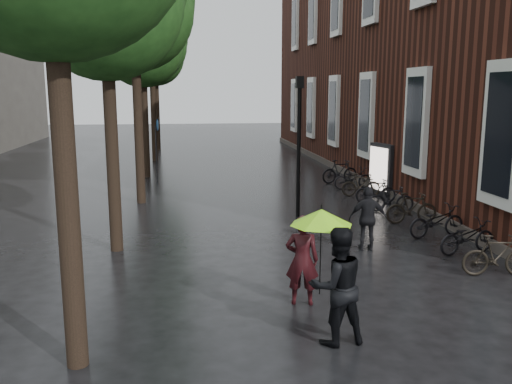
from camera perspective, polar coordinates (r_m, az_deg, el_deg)
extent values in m
plane|color=black|center=(8.29, 10.41, -18.93)|extent=(120.00, 120.00, 0.00)
cube|color=#38160F|center=(29.36, 18.80, 13.93)|extent=(10.00, 33.00, 12.00)
cube|color=silver|center=(14.62, 24.66, 5.54)|extent=(0.25, 1.60, 3.60)
cube|color=black|center=(14.57, 24.32, 5.55)|extent=(0.10, 1.20, 3.00)
cube|color=silver|center=(19.03, 16.61, 7.04)|extent=(0.25, 1.60, 3.60)
cube|color=black|center=(18.99, 16.33, 7.05)|extent=(0.10, 1.20, 3.00)
cube|color=silver|center=(23.67, 11.62, 7.90)|extent=(0.25, 1.60, 3.60)
cube|color=black|center=(23.64, 11.39, 7.91)|extent=(0.10, 1.20, 3.00)
cube|color=silver|center=(28.43, 8.27, 8.45)|extent=(0.25, 1.60, 3.60)
cube|color=black|center=(28.41, 8.07, 8.45)|extent=(0.10, 1.20, 3.00)
cube|color=silver|center=(33.27, 5.88, 8.82)|extent=(0.25, 1.60, 3.60)
cube|color=black|center=(33.24, 5.71, 8.82)|extent=(0.10, 1.20, 3.00)
cube|color=silver|center=(33.54, 6.07, 18.25)|extent=(0.25, 1.60, 3.60)
cube|color=black|center=(33.52, 5.90, 18.26)|extent=(0.10, 1.20, 3.00)
cube|color=silver|center=(38.14, 4.10, 9.08)|extent=(0.25, 1.60, 3.60)
cube|color=black|center=(38.12, 3.95, 9.08)|extent=(0.10, 1.20, 3.00)
cube|color=silver|center=(38.38, 4.21, 17.32)|extent=(0.25, 1.60, 3.60)
cube|color=black|center=(38.36, 4.06, 17.32)|extent=(0.10, 1.20, 3.00)
cube|color=#3F3833|center=(27.77, 8.97, 2.47)|extent=(0.40, 33.00, 0.30)
cylinder|color=black|center=(8.17, -19.16, -2.16)|extent=(0.32, 0.32, 4.68)
cylinder|color=black|center=(14.05, -14.84, 2.92)|extent=(0.32, 0.32, 4.51)
cylinder|color=black|center=(19.94, -12.24, 5.88)|extent=(0.32, 0.32, 4.95)
cylinder|color=black|center=(25.94, -11.56, 6.36)|extent=(0.32, 0.32, 4.40)
cylinder|color=black|center=(31.90, -10.71, 7.52)|extent=(0.32, 0.32, 4.79)
cylinder|color=black|center=(37.90, -10.34, 7.84)|extent=(0.32, 0.32, 4.57)
imported|color=black|center=(10.44, 4.87, -7.15)|extent=(0.72, 0.55, 1.76)
imported|color=black|center=(8.92, 8.51, -9.74)|extent=(1.05, 0.88, 1.95)
cylinder|color=black|center=(9.50, 6.80, -6.71)|extent=(0.02, 0.02, 1.39)
cone|color=#94FF1A|center=(9.32, 6.89, -2.64)|extent=(1.09, 1.09, 0.28)
cylinder|color=black|center=(9.28, 6.92, -1.56)|extent=(0.02, 0.02, 0.08)
imported|color=black|center=(14.18, 11.70, -2.74)|extent=(1.02, 0.56, 1.66)
imported|color=black|center=(13.16, 24.08, -6.12)|extent=(1.62, 0.63, 0.95)
imported|color=black|center=(14.66, 21.34, -4.42)|extent=(1.74, 0.95, 0.87)
imported|color=black|center=(15.98, 18.47, -2.92)|extent=(1.84, 0.93, 0.92)
imported|color=black|center=(17.36, 16.05, -1.63)|extent=(1.63, 0.49, 0.97)
imported|color=black|center=(18.81, 14.01, -0.69)|extent=(1.58, 0.75, 0.92)
imported|color=black|center=(20.18, 12.50, 0.12)|extent=(1.52, 0.49, 0.90)
imported|color=black|center=(21.33, 11.01, 0.76)|extent=(1.56, 0.59, 0.91)
imported|color=black|center=(22.90, 10.13, 1.45)|extent=(1.81, 0.95, 0.90)
imported|color=black|center=(24.21, 8.81, 2.15)|extent=(1.80, 0.86, 1.04)
cube|color=black|center=(21.59, 13.14, 2.29)|extent=(0.28, 1.34, 2.02)
cube|color=beige|center=(21.53, 12.77, 2.41)|extent=(0.04, 1.13, 1.66)
cylinder|color=black|center=(17.32, 4.52, 4.13)|extent=(0.13, 0.13, 4.20)
cube|color=black|center=(17.20, 4.63, 11.44)|extent=(0.23, 0.23, 0.37)
sphere|color=#FFE5B2|center=(17.20, 4.63, 11.44)|extent=(0.19, 0.19, 0.19)
cylinder|color=#262628|center=(24.73, -10.45, 4.03)|extent=(0.06, 0.06, 2.53)
cylinder|color=#0D4B95|center=(24.62, -10.32, 6.96)|extent=(0.03, 0.51, 0.51)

